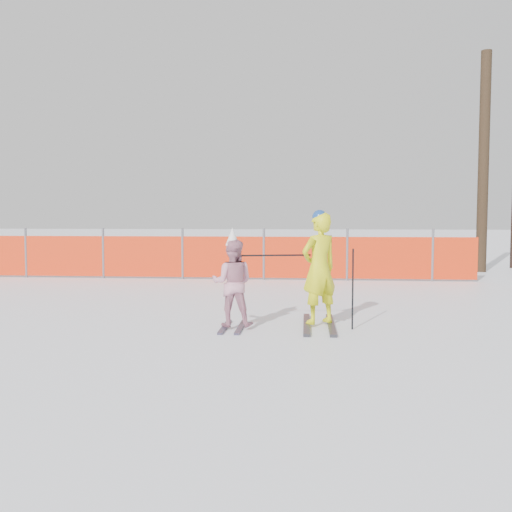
# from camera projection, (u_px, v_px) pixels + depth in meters

# --- Properties ---
(ground) EXTENTS (120.00, 120.00, 0.00)m
(ground) POSITION_uv_depth(u_px,v_px,m) (253.00, 336.00, 7.33)
(ground) COLOR white
(ground) RESTS_ON ground
(adult) EXTENTS (0.68, 1.54, 1.63)m
(adult) POSITION_uv_depth(u_px,v_px,m) (319.00, 269.00, 7.95)
(adult) COLOR black
(adult) RESTS_ON ground
(child) EXTENTS (0.58, 0.95, 1.38)m
(child) POSITION_uv_depth(u_px,v_px,m) (233.00, 282.00, 7.82)
(child) COLOR black
(child) RESTS_ON ground
(ski_poles) EXTENTS (1.53, 0.23, 1.10)m
(ski_poles) POSITION_uv_depth(u_px,v_px,m) (317.00, 273.00, 7.79)
(ski_poles) COLOR black
(ski_poles) RESTS_ON ground
(safety_fence) EXTENTS (17.06, 0.06, 1.25)m
(safety_fence) POSITION_uv_depth(u_px,v_px,m) (122.00, 256.00, 14.11)
(safety_fence) COLOR #595960
(safety_fence) RESTS_ON ground
(tree_trunks) EXTENTS (1.57, 1.52, 6.02)m
(tree_trunks) POSITION_uv_depth(u_px,v_px,m) (494.00, 167.00, 16.00)
(tree_trunks) COLOR #322416
(tree_trunks) RESTS_ON ground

